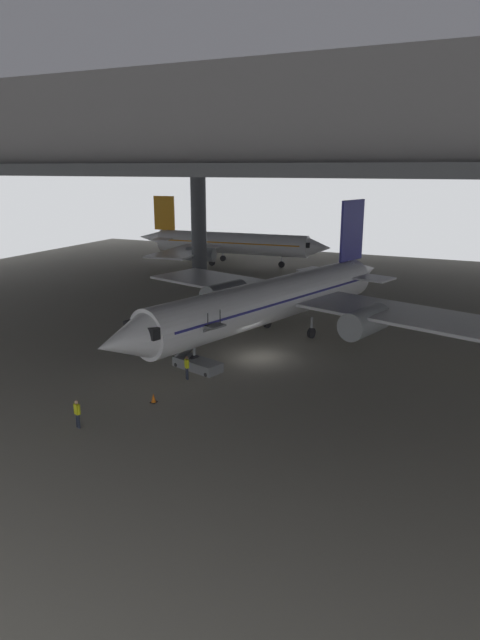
{
  "coord_description": "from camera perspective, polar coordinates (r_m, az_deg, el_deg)",
  "views": [
    {
      "loc": [
        15.58,
        -37.05,
        13.96
      ],
      "look_at": [
        -1.76,
        0.86,
        2.49
      ],
      "focal_mm": 31.24,
      "sensor_mm": 36.0,
      "label": 1
    }
  ],
  "objects": [
    {
      "name": "hangar_structure",
      "position": [
        53.19,
        7.76,
        16.13
      ],
      "size": [
        121.0,
        99.0,
        15.41
      ],
      "color": "#4C4F54",
      "rests_on": "ground_plane"
    },
    {
      "name": "ground_plane",
      "position": [
        42.55,
        1.67,
        -3.77
      ],
      "size": [
        110.0,
        110.0,
        0.0
      ],
      "primitive_type": "plane",
      "color": "gray"
    },
    {
      "name": "traffic_cone_orange",
      "position": [
        34.83,
        -8.86,
        -7.91
      ],
      "size": [
        0.36,
        0.36,
        0.6
      ],
      "color": "black",
      "rests_on": "ground_plane"
    },
    {
      "name": "boarding_stairs",
      "position": [
        39.82,
        -4.31,
        -4.07
      ],
      "size": [
        4.32,
        2.51,
        4.55
      ],
      "color": "slate",
      "rests_on": "ground_plane"
    },
    {
      "name": "airplane_main",
      "position": [
        46.39,
        3.66,
        2.14
      ],
      "size": [
        33.7,
        34.11,
        10.96
      ],
      "color": "white",
      "rests_on": "ground_plane"
    },
    {
      "name": "crew_worker_by_stairs",
      "position": [
        37.96,
        -5.47,
        -4.73
      ],
      "size": [
        0.43,
        0.4,
        1.67
      ],
      "color": "#232838",
      "rests_on": "ground_plane"
    },
    {
      "name": "crew_worker_near_nose",
      "position": [
        32.31,
        -16.33,
        -9.05
      ],
      "size": [
        0.52,
        0.34,
        1.64
      ],
      "color": "#232838",
      "rests_on": "ground_plane"
    },
    {
      "name": "airplane_distant",
      "position": [
        82.98,
        -1.27,
        7.89
      ],
      "size": [
        30.33,
        29.32,
        9.76
      ],
      "color": "white",
      "rests_on": "ground_plane"
    }
  ]
}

